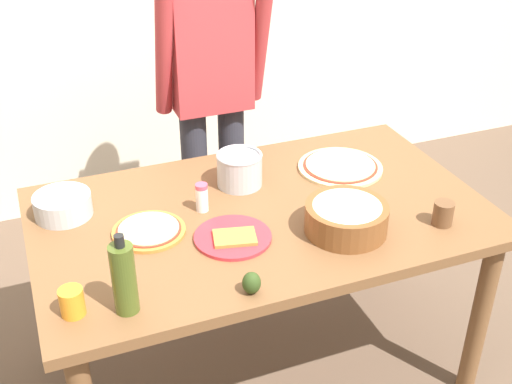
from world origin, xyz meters
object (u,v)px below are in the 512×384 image
Objects in this scene: pizza_raw_on_board at (340,167)px; person_cook at (211,88)px; steel_pot at (239,169)px; olive_oil_bottle at (124,278)px; avocado at (252,283)px; dining_table at (261,232)px; mixing_bowl_steel at (63,205)px; plate_with_slice at (233,237)px; pizza_cooked_on_tray at (149,230)px; salt_shaker at (202,197)px; popcorn_bowl at (346,215)px; cup_small_brown at (443,213)px; cup_orange at (72,302)px.

person_cook is at bearing 120.80° from pizza_raw_on_board.
olive_oil_bottle is at bearing -134.22° from steel_pot.
person_cook reaches higher than avocado.
dining_table is 8.00× the size of mixing_bowl_steel.
person_cook is at bearing 76.32° from plate_with_slice.
steel_pot reaches higher than pizza_cooked_on_tray.
dining_table is 0.22m from plate_with_slice.
dining_table is 9.22× the size of steel_pot.
salt_shaker reaches higher than pizza_cooked_on_tray.
olive_oil_bottle reaches higher than dining_table.
popcorn_bowl reaches higher than cup_small_brown.
popcorn_bowl is 3.29× the size of cup_small_brown.
avocado is (-0.60, -0.59, 0.03)m from pizza_raw_on_board.
olive_oil_bottle is (-0.61, -1.11, -0.07)m from person_cook.
mixing_bowl_steel is (-0.25, 0.22, 0.03)m from pizza_cooked_on_tray.
plate_with_slice is at bearing -151.19° from pizza_raw_on_board.
avocado is at bearing -54.09° from mixing_bowl_steel.
cup_orange reaches higher than mixing_bowl_steel.
cup_orange reaches higher than avocado.
pizza_raw_on_board is (0.35, -0.58, -0.17)m from person_cook.
pizza_raw_on_board is at bearing 64.54° from popcorn_bowl.
popcorn_bowl is 3.29× the size of cup_orange.
steel_pot is 0.87m from cup_orange.
person_cook is 6.51× the size of pizza_cooked_on_tray.
pizza_cooked_on_tray is at bearing 116.62° from avocado.
cup_orange is 1.25m from cup_small_brown.
olive_oil_bottle is 0.57m from salt_shaker.
cup_orange is at bearing -125.34° from person_cook.
cup_orange is at bearing -155.92° from pizza_raw_on_board.
steel_pot is (-0.41, 0.03, 0.06)m from pizza_raw_on_board.
olive_oil_bottle is at bearing 171.01° from avocado.
steel_pot is at bearing 33.90° from salt_shaker.
cup_orange and cup_small_brown have the same top height.
person_cook is 0.73m from salt_shaker.
popcorn_bowl is at bearing -81.01° from person_cook.
cup_small_brown is 1.21× the size of avocado.
popcorn_bowl is 0.34m from cup_small_brown.
cup_orange is (-1.11, -0.49, 0.03)m from pizza_raw_on_board.
person_cook is 0.93m from plate_with_slice.
person_cook is 1.27m from olive_oil_bottle.
mixing_bowl_steel is 1.32m from cup_small_brown.
plate_with_slice is at bearing 166.22° from popcorn_bowl.
mixing_bowl_steel is 0.49m from salt_shaker.
mixing_bowl_steel is at bearing -143.62° from person_cook.
avocado is (-0.26, -1.17, -0.14)m from person_cook.
cup_small_brown is 0.80× the size of salt_shaker.
person_cook is (0.06, 0.76, 0.27)m from dining_table.
mixing_bowl_steel is 0.54m from cup_orange.
mixing_bowl_steel is at bearing 162.42° from salt_shaker.
pizza_cooked_on_tray is 2.35× the size of salt_shaker.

